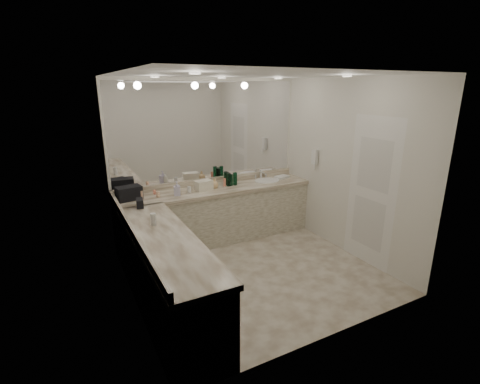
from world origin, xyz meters
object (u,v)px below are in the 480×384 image
cream_cosmetic_case (204,185)px  soap_bottle_a (177,188)px  hand_towel (282,177)px  soap_bottle_b (177,189)px  black_toiletry_bag (129,193)px  soap_bottle_c (215,183)px  wall_phone (315,157)px  sink (267,181)px

cream_cosmetic_case → soap_bottle_a: soap_bottle_a is taller
hand_towel → soap_bottle_b: (-1.97, -0.12, 0.09)m
black_toiletry_bag → soap_bottle_a: size_ratio=1.78×
soap_bottle_c → cream_cosmetic_case: bearing=-175.7°
black_toiletry_bag → hand_towel: black_toiletry_bag is taller
wall_phone → soap_bottle_b: size_ratio=1.12×
soap_bottle_a → soap_bottle_c: (0.63, 0.03, -0.02)m
hand_towel → wall_phone: bearing=-63.3°
cream_cosmetic_case → soap_bottle_b: bearing=-179.4°
soap_bottle_b → soap_bottle_a: bearing=68.3°
wall_phone → black_toiletry_bag: size_ratio=0.70×
sink → hand_towel: 0.34m
hand_towel → black_toiletry_bag: bearing=180.0°
black_toiletry_bag → cream_cosmetic_case: size_ratio=1.28×
black_toiletry_bag → soap_bottle_a: black_toiletry_bag is taller
sink → black_toiletry_bag: black_toiletry_bag is taller
wall_phone → soap_bottle_c: bearing=162.2°
hand_towel → soap_bottle_c: (-1.32, -0.02, 0.06)m
wall_phone → soap_bottle_a: (-2.22, 0.48, -0.35)m
wall_phone → black_toiletry_bag: (-2.92, 0.53, -0.35)m
wall_phone → black_toiletry_bag: 2.99m
black_toiletry_bag → soap_bottle_c: bearing=-1.0°
sink → soap_bottle_a: size_ratio=2.28×
sink → hand_towel: (0.34, 0.03, 0.03)m
hand_towel → soap_bottle_a: soap_bottle_a is taller
sink → soap_bottle_c: 0.99m
sink → cream_cosmetic_case: bearing=-179.8°
black_toiletry_bag → soap_bottle_b: soap_bottle_b is taller
cream_cosmetic_case → soap_bottle_a: bearing=172.7°
black_toiletry_bag → soap_bottle_b: (0.68, -0.12, 0.01)m
sink → wall_phone: 0.91m
black_toiletry_bag → wall_phone: bearing=-10.4°
hand_towel → soap_bottle_c: bearing=-179.0°
soap_bottle_b → soap_bottle_c: bearing=8.6°
black_toiletry_bag → soap_bottle_a: 0.70m
cream_cosmetic_case → hand_towel: (1.52, 0.04, -0.06)m
black_toiletry_bag → soap_bottle_c: black_toiletry_bag is taller
wall_phone → black_toiletry_bag: wall_phone is taller
hand_towel → soap_bottle_b: size_ratio=1.13×
black_toiletry_bag → soap_bottle_b: 0.69m
wall_phone → soap_bottle_b: bearing=169.6°
soap_bottle_b → soap_bottle_c: size_ratio=1.32×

